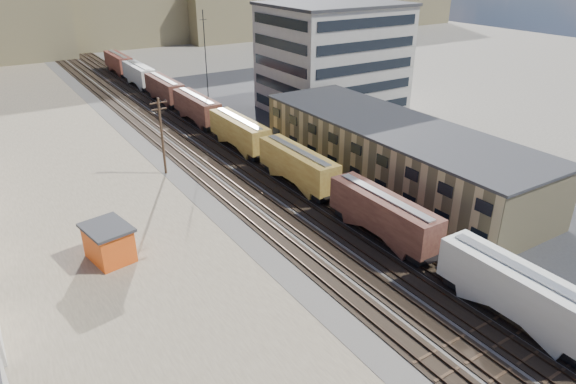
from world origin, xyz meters
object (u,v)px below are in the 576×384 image
maintenance_shed (109,242)px  parked_car_blue (293,102)px  freight_train (216,118)px  utility_pole_north (162,135)px

maintenance_shed → parked_car_blue: 55.23m
freight_train → maintenance_shed: 36.32m
freight_train → parked_car_blue: bearing=21.2°
freight_train → maintenance_shed: size_ratio=22.51×
freight_train → utility_pole_north: size_ratio=11.97×
freight_train → maintenance_shed: bearing=-131.2°
parked_car_blue → utility_pole_north: bearing=174.9°
utility_pole_north → maintenance_shed: utility_pole_north is taller
freight_train → parked_car_blue: freight_train is taller
maintenance_shed → parked_car_blue: bearing=38.9°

